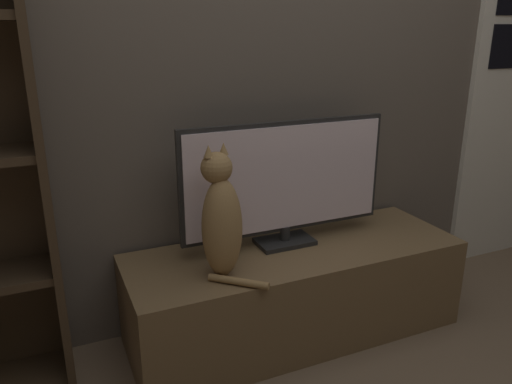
% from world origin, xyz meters
% --- Properties ---
extents(wall_back, '(4.80, 0.05, 2.60)m').
position_xyz_m(wall_back, '(0.00, 1.22, 1.30)').
color(wall_back, '#60564C').
rests_on(wall_back, ground_plane).
extents(tv_stand, '(1.46, 0.51, 0.41)m').
position_xyz_m(tv_stand, '(0.00, 0.93, 0.20)').
color(tv_stand, brown).
rests_on(tv_stand, ground_plane).
extents(tv, '(0.93, 0.15, 0.54)m').
position_xyz_m(tv, '(-0.02, 1.00, 0.70)').
color(tv, black).
rests_on(tv, tv_stand).
extents(cat, '(0.21, 0.29, 0.51)m').
position_xyz_m(cat, '(-0.37, 0.83, 0.64)').
color(cat, '#997547').
rests_on(cat, tv_stand).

